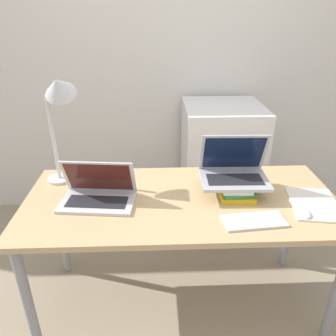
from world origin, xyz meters
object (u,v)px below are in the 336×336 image
at_px(wireless_keyboard, 254,221).
at_px(mouse, 304,212).
at_px(notepad, 314,204).
at_px(mini_fridge, 220,168).
at_px(laptop_on_books, 234,170).
at_px(laptop_left, 98,193).
at_px(desk_lamp, 58,100).
at_px(book_stack, 235,188).

relative_size(wireless_keyboard, mouse, 2.77).
bearing_deg(notepad, mini_fridge, 107.41).
bearing_deg(laptop_on_books, laptop_left, -173.73).
xyz_separation_m(notepad, desk_lamp, (-1.29, 0.29, 0.47)).
height_order(laptop_left, book_stack, laptop_left).
xyz_separation_m(laptop_on_books, desk_lamp, (-0.91, 0.13, 0.35)).
xyz_separation_m(laptop_left, wireless_keyboard, (0.75, -0.22, -0.04)).
xyz_separation_m(laptop_on_books, mini_fridge, (0.09, 0.78, -0.37)).
bearing_deg(wireless_keyboard, book_stack, 97.26).
relative_size(laptop_left, mini_fridge, 0.39).
relative_size(laptop_on_books, desk_lamp, 0.57).
bearing_deg(desk_lamp, mini_fridge, 33.04).
distance_m(laptop_left, book_stack, 0.72).
xyz_separation_m(book_stack, wireless_keyboard, (0.03, -0.26, -0.03)).
height_order(laptop_on_books, desk_lamp, desk_lamp).
bearing_deg(laptop_left, notepad, -4.27).
distance_m(laptop_on_books, notepad, 0.44).
height_order(wireless_keyboard, mouse, mouse).
height_order(book_stack, desk_lamp, desk_lamp).
xyz_separation_m(laptop_left, mouse, (1.01, -0.17, -0.03)).
bearing_deg(notepad, laptop_on_books, 157.48).
bearing_deg(book_stack, laptop_left, -176.61).
height_order(mouse, mini_fridge, mini_fridge).
bearing_deg(laptop_left, desk_lamp, 132.76).
relative_size(wireless_keyboard, mini_fridge, 0.30).
relative_size(laptop_left, desk_lamp, 0.62).
bearing_deg(wireless_keyboard, mouse, 10.62).
bearing_deg(desk_lamp, laptop_on_books, -8.28).
relative_size(notepad, desk_lamp, 0.55).
bearing_deg(notepad, desk_lamp, 167.27).
height_order(laptop_on_books, wireless_keyboard, laptop_on_books).
bearing_deg(book_stack, notepad, -18.23).
bearing_deg(laptop_left, laptop_on_books, 6.27).
bearing_deg(desk_lamp, mouse, -17.47).
xyz_separation_m(book_stack, laptop_on_books, (-0.01, 0.04, 0.09)).
bearing_deg(desk_lamp, wireless_keyboard, -24.19).
bearing_deg(notepad, laptop_left, 175.73).
bearing_deg(laptop_on_books, desk_lamp, 171.72).
bearing_deg(mouse, laptop_on_books, 140.11).
distance_m(laptop_on_books, mouse, 0.40).
bearing_deg(desk_lamp, laptop_left, -47.24).
distance_m(book_stack, notepad, 0.40).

